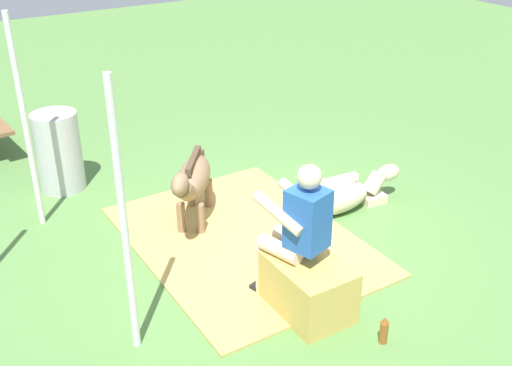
# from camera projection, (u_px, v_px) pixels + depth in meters

# --- Properties ---
(ground_plane) EXTENTS (24.00, 24.00, 0.00)m
(ground_plane) POSITION_uv_depth(u_px,v_px,m) (270.00, 240.00, 6.38)
(ground_plane) COLOR #568442
(hay_patch) EXTENTS (2.74, 2.03, 0.02)m
(hay_patch) POSITION_uv_depth(u_px,v_px,m) (243.00, 240.00, 6.35)
(hay_patch) COLOR tan
(hay_patch) RESTS_ON ground
(hay_bale) EXTENTS (0.75, 0.53, 0.48)m
(hay_bale) POSITION_uv_depth(u_px,v_px,m) (308.00, 287.00, 5.26)
(hay_bale) COLOR tan
(hay_bale) RESTS_ON ground
(person_seated) EXTENTS (0.71, 0.53, 1.36)m
(person_seated) POSITION_uv_depth(u_px,v_px,m) (296.00, 228.00, 5.13)
(person_seated) COLOR beige
(person_seated) RESTS_ON ground
(pony_standing) EXTENTS (1.15, 0.95, 0.88)m
(pony_standing) POSITION_uv_depth(u_px,v_px,m) (192.00, 181.00, 6.42)
(pony_standing) COLOR #8C6B4C
(pony_standing) RESTS_ON ground
(pony_lying) EXTENTS (0.47, 1.35, 0.42)m
(pony_lying) POSITION_uv_depth(u_px,v_px,m) (340.00, 195.00, 6.84)
(pony_lying) COLOR beige
(pony_lying) RESTS_ON ground
(soda_bottle) EXTENTS (0.07, 0.07, 0.25)m
(soda_bottle) POSITION_uv_depth(u_px,v_px,m) (384.00, 330.00, 4.95)
(soda_bottle) COLOR brown
(soda_bottle) RESTS_ON ground
(water_barrel) EXTENTS (0.52, 0.52, 0.94)m
(water_barrel) POSITION_uv_depth(u_px,v_px,m) (59.00, 151.00, 7.20)
(water_barrel) COLOR #B2B2B7
(water_barrel) RESTS_ON ground
(tent_pole_left) EXTENTS (0.06, 0.06, 2.25)m
(tent_pole_left) POSITION_uv_depth(u_px,v_px,m) (124.00, 224.00, 4.47)
(tent_pole_left) COLOR silver
(tent_pole_left) RESTS_ON ground
(tent_pole_right) EXTENTS (0.06, 0.06, 2.25)m
(tent_pole_right) POSITION_uv_depth(u_px,v_px,m) (25.00, 125.00, 6.17)
(tent_pole_right) COLOR silver
(tent_pole_right) RESTS_ON ground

